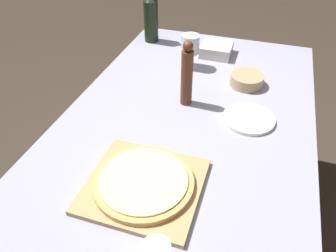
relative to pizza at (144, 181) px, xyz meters
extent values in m
plane|color=#382D23|center=(0.03, 0.37, -0.81)|extent=(12.00, 12.00, 0.00)
cube|color=#9393A8|center=(0.03, 0.37, -0.04)|extent=(0.98, 1.68, 0.03)
cylinder|color=brown|center=(-0.39, 1.15, -0.43)|extent=(0.06, 0.06, 0.75)
cylinder|color=brown|center=(0.46, 1.15, -0.43)|extent=(0.06, 0.06, 0.75)
cube|color=tan|center=(0.00, 0.00, -0.02)|extent=(0.35, 0.33, 0.02)
cylinder|color=tan|center=(0.00, 0.00, 0.00)|extent=(0.31, 0.31, 0.02)
cylinder|color=beige|center=(0.00, 0.00, 0.01)|extent=(0.28, 0.28, 0.01)
cylinder|color=black|center=(-0.35, 1.03, 0.08)|extent=(0.08, 0.08, 0.22)
cylinder|color=#5B2D19|center=(0.00, 0.49, 0.09)|extent=(0.05, 0.05, 0.24)
sphere|color=#5B2D19|center=(0.00, 0.49, 0.23)|extent=(0.04, 0.04, 0.04)
cylinder|color=silver|center=(-0.07, 0.80, -0.03)|extent=(0.08, 0.08, 0.00)
cylinder|color=silver|center=(-0.07, 0.80, 0.01)|extent=(0.01, 0.01, 0.07)
cylinder|color=silver|center=(-0.07, 0.80, 0.09)|extent=(0.09, 0.09, 0.09)
cylinder|color=tan|center=(0.23, 0.71, 0.00)|extent=(0.15, 0.15, 0.05)
cylinder|color=white|center=(0.27, 0.45, -0.02)|extent=(0.20, 0.20, 0.01)
cube|color=beige|center=(0.04, 0.97, 0.00)|extent=(0.16, 0.16, 0.06)
camera|label=1|loc=(0.28, -0.62, 0.76)|focal=35.00mm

